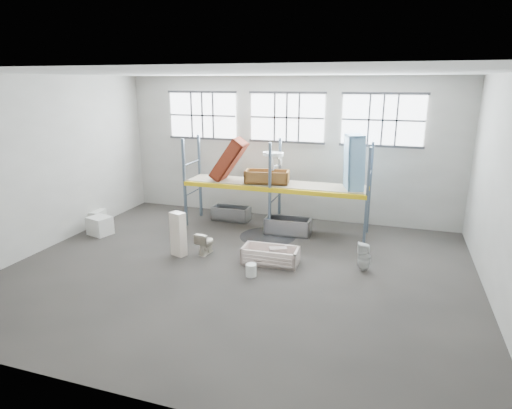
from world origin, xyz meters
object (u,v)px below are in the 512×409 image
at_px(bathtub_beige, 270,255).
at_px(steel_tub_right, 288,226).
at_px(bucket, 251,270).
at_px(toilet_white, 364,257).
at_px(steel_tub_left, 231,213).
at_px(cistern_tall, 178,234).
at_px(carton_near, 100,226).
at_px(toilet_beige, 205,243).
at_px(blue_tub_upright, 354,163).
at_px(rust_tub_flat, 267,177).

relative_size(bathtub_beige, steel_tub_right, 1.05).
bearing_deg(bucket, toilet_white, 24.91).
bearing_deg(steel_tub_right, steel_tub_left, 160.30).
bearing_deg(bucket, cistern_tall, 164.42).
relative_size(toilet_white, carton_near, 1.12).
bearing_deg(bucket, toilet_beige, 149.73).
bearing_deg(toilet_white, blue_tub_upright, -174.67).
distance_m(steel_tub_right, blue_tub_upright, 2.91).
xyz_separation_m(toilet_beige, cistern_tall, (-0.67, -0.34, 0.30)).
height_order(toilet_white, carton_near, toilet_white).
relative_size(steel_tub_left, blue_tub_upright, 0.76).
bearing_deg(steel_tub_left, bathtub_beige, -53.35).
distance_m(rust_tub_flat, carton_near, 5.67).
relative_size(cistern_tall, toilet_white, 1.67).
height_order(bathtub_beige, steel_tub_left, steel_tub_left).
xyz_separation_m(toilet_white, rust_tub_flat, (-3.38, 2.33, 1.44)).
relative_size(toilet_beige, cistern_tall, 0.52).
relative_size(toilet_beige, blue_tub_upright, 0.38).
distance_m(bathtub_beige, steel_tub_right, 2.44).
bearing_deg(carton_near, bucket, -14.28).
distance_m(cistern_tall, rust_tub_flat, 3.60).
height_order(bathtub_beige, toilet_beige, toilet_beige).
bearing_deg(blue_tub_upright, carton_near, -163.67).
bearing_deg(bucket, carton_near, 165.72).
height_order(toilet_beige, toilet_white, toilet_white).
xyz_separation_m(blue_tub_upright, carton_near, (-7.76, -2.27, -2.10)).
bearing_deg(rust_tub_flat, toilet_beige, -112.54).
xyz_separation_m(toilet_white, steel_tub_right, (-2.59, 2.12, -0.11)).
bearing_deg(rust_tub_flat, steel_tub_left, 157.91).
bearing_deg(carton_near, toilet_beige, -6.26).
height_order(bathtub_beige, cistern_tall, cistern_tall).
relative_size(bucket, carton_near, 0.48).
bearing_deg(toilet_beige, blue_tub_upright, -137.95).
bearing_deg(toilet_white, steel_tub_left, -130.20).
bearing_deg(toilet_beige, toilet_white, -170.20).
bearing_deg(cistern_tall, steel_tub_left, 106.44).
bearing_deg(toilet_white, carton_near, -100.43).
xyz_separation_m(bathtub_beige, cistern_tall, (-2.65, -0.27, 0.41)).
height_order(cistern_tall, bucket, cistern_tall).
bearing_deg(cistern_tall, steel_tub_right, 66.97).
relative_size(rust_tub_flat, bucket, 4.37).
height_order(toilet_white, blue_tub_upright, blue_tub_upright).
bearing_deg(blue_tub_upright, cistern_tall, -145.76).
bearing_deg(bathtub_beige, rust_tub_flat, 106.86).
relative_size(steel_tub_left, steel_tub_right, 0.91).
height_order(steel_tub_right, rust_tub_flat, rust_tub_flat).
distance_m(toilet_white, bucket, 3.00).
relative_size(bathtub_beige, carton_near, 2.24).
bearing_deg(toilet_white, cistern_tall, -92.60).
height_order(toilet_beige, steel_tub_left, toilet_beige).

